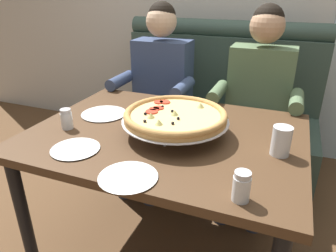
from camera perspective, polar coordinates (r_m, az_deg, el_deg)
The scene contains 12 objects.
ground_plane at distance 1.93m, azimuth -0.30°, elevation -20.74°, with size 16.00×16.00×0.00m, color brown.
booth_bench at distance 2.48m, azimuth 7.95°, elevation 1.01°, with size 1.53×0.78×1.13m.
dining_table at distance 1.55m, azimuth -0.35°, elevation -3.67°, with size 1.29×0.97×0.72m.
diner_left at distance 2.23m, azimuth -1.99°, elevation 7.14°, with size 0.54×0.64×1.27m.
diner_right at distance 2.07m, azimuth 15.91°, elevation 4.79°, with size 0.54×0.64×1.27m.
pizza at distance 1.45m, azimuth 1.31°, elevation 1.82°, with size 0.50×0.50×0.13m.
shaker_oregano at distance 1.61m, azimuth -17.99°, elevation 0.99°, with size 0.06×0.06×0.10m.
shaker_parmesan at distance 1.06m, azimuth 13.23°, elevation -10.99°, with size 0.06×0.06×0.11m.
plate_near_left at distance 1.40m, azimuth -16.56°, elevation -3.80°, with size 0.21×0.21×0.02m.
plate_near_right at distance 1.74m, azimuth -11.62°, elevation 2.42°, with size 0.25×0.25×0.02m.
plate_far_side at distance 1.17m, azimuth -7.30°, elevation -8.95°, with size 0.22×0.22×0.02m.
drinking_glass at distance 1.37m, azimuth 19.92°, elevation -2.78°, with size 0.08×0.08×0.13m.
Camera 1 is at (0.51, -1.27, 1.37)m, focal length 33.41 mm.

